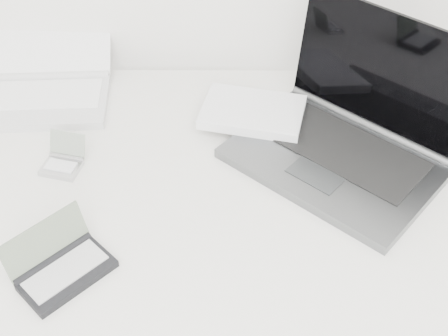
{
  "coord_description": "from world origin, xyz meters",
  "views": [
    {
      "loc": [
        -0.03,
        0.58,
        1.65
      ],
      "look_at": [
        -0.03,
        1.51,
        0.79
      ],
      "focal_mm": 50.0,
      "sensor_mm": 36.0,
      "label": 1
    }
  ],
  "objects_px": {
    "desk": "(238,191)",
    "laptop_large": "(332,132)",
    "palmtop_charcoal": "(61,266)",
    "netbook_open_white": "(50,85)"
  },
  "relations": [
    {
      "from": "desk",
      "to": "laptop_large",
      "type": "bearing_deg",
      "value": 23.64
    },
    {
      "from": "desk",
      "to": "palmtop_charcoal",
      "type": "height_order",
      "value": "palmtop_charcoal"
    },
    {
      "from": "laptop_large",
      "to": "palmtop_charcoal",
      "type": "distance_m",
      "value": 0.64
    },
    {
      "from": "desk",
      "to": "netbook_open_white",
      "type": "relative_size",
      "value": 4.33
    },
    {
      "from": "netbook_open_white",
      "to": "palmtop_charcoal",
      "type": "relative_size",
      "value": 1.84
    },
    {
      "from": "desk",
      "to": "palmtop_charcoal",
      "type": "xyz_separation_m",
      "value": [
        -0.33,
        -0.26,
        0.07
      ]
    },
    {
      "from": "desk",
      "to": "netbook_open_white",
      "type": "height_order",
      "value": "netbook_open_white"
    },
    {
      "from": "palmtop_charcoal",
      "to": "laptop_large",
      "type": "bearing_deg",
      "value": -11.61
    },
    {
      "from": "laptop_large",
      "to": "netbook_open_white",
      "type": "bearing_deg",
      "value": -156.48
    },
    {
      "from": "palmtop_charcoal",
      "to": "netbook_open_white",
      "type": "bearing_deg",
      "value": 58.72
    }
  ]
}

